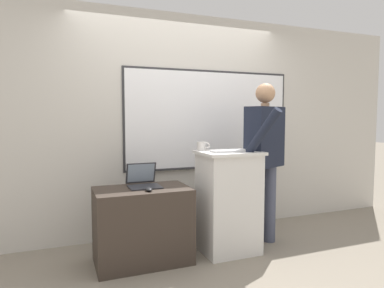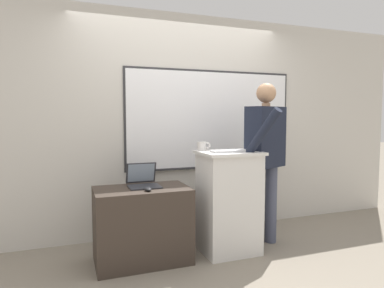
{
  "view_description": "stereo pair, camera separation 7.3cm",
  "coord_description": "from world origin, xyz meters",
  "px_view_note": "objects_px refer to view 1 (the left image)",
  "views": [
    {
      "loc": [
        -1.35,
        -2.76,
        1.4
      ],
      "look_at": [
        -0.11,
        0.41,
        1.13
      ],
      "focal_mm": 32.0,
      "sensor_mm": 36.0,
      "label": 1
    },
    {
      "loc": [
        -1.28,
        -2.78,
        1.4
      ],
      "look_at": [
        -0.11,
        0.41,
        1.13
      ],
      "focal_mm": 32.0,
      "sensor_mm": 36.0,
      "label": 2
    }
  ],
  "objects_px": {
    "wireless_keyboard": "(230,151)",
    "computer_mouse_by_keyboard": "(252,149)",
    "lectern_podium": "(228,201)",
    "side_desk": "(143,225)",
    "computer_mouse_by_laptop": "(149,189)",
    "laptop": "(143,179)",
    "coffee_mug": "(202,146)",
    "person_presenter": "(265,151)"
  },
  "relations": [
    {
      "from": "wireless_keyboard",
      "to": "computer_mouse_by_keyboard",
      "type": "xyz_separation_m",
      "value": [
        0.26,
        0.01,
        0.01
      ]
    },
    {
      "from": "lectern_podium",
      "to": "side_desk",
      "type": "height_order",
      "value": "lectern_podium"
    },
    {
      "from": "lectern_podium",
      "to": "computer_mouse_by_laptop",
      "type": "relative_size",
      "value": 10.46
    },
    {
      "from": "lectern_podium",
      "to": "computer_mouse_by_keyboard",
      "type": "bearing_deg",
      "value": -11.42
    },
    {
      "from": "computer_mouse_by_keyboard",
      "to": "laptop",
      "type": "bearing_deg",
      "value": 168.85
    },
    {
      "from": "laptop",
      "to": "side_desk",
      "type": "bearing_deg",
      "value": -106.31
    },
    {
      "from": "coffee_mug",
      "to": "computer_mouse_by_keyboard",
      "type": "bearing_deg",
      "value": -26.27
    },
    {
      "from": "lectern_podium",
      "to": "wireless_keyboard",
      "type": "relative_size",
      "value": 2.65
    },
    {
      "from": "computer_mouse_by_laptop",
      "to": "computer_mouse_by_keyboard",
      "type": "distance_m",
      "value": 1.16
    },
    {
      "from": "laptop",
      "to": "computer_mouse_by_keyboard",
      "type": "xyz_separation_m",
      "value": [
        1.1,
        -0.22,
        0.28
      ]
    },
    {
      "from": "person_presenter",
      "to": "wireless_keyboard",
      "type": "relative_size",
      "value": 4.44
    },
    {
      "from": "laptop",
      "to": "wireless_keyboard",
      "type": "xyz_separation_m",
      "value": [
        0.84,
        -0.23,
        0.27
      ]
    },
    {
      "from": "lectern_podium",
      "to": "computer_mouse_by_keyboard",
      "type": "height_order",
      "value": "computer_mouse_by_keyboard"
    },
    {
      "from": "side_desk",
      "to": "person_presenter",
      "type": "height_order",
      "value": "person_presenter"
    },
    {
      "from": "computer_mouse_by_laptop",
      "to": "wireless_keyboard",
      "type": "bearing_deg",
      "value": 2.1
    },
    {
      "from": "coffee_mug",
      "to": "lectern_podium",
      "type": "bearing_deg",
      "value": -39.35
    },
    {
      "from": "lectern_podium",
      "to": "coffee_mug",
      "type": "relative_size",
      "value": 7.2
    },
    {
      "from": "lectern_podium",
      "to": "computer_mouse_by_laptop",
      "type": "height_order",
      "value": "lectern_podium"
    },
    {
      "from": "person_presenter",
      "to": "computer_mouse_by_laptop",
      "type": "relative_size",
      "value": 17.52
    },
    {
      "from": "laptop",
      "to": "computer_mouse_by_laptop",
      "type": "bearing_deg",
      "value": -91.5
    },
    {
      "from": "side_desk",
      "to": "wireless_keyboard",
      "type": "relative_size",
      "value": 2.26
    },
    {
      "from": "wireless_keyboard",
      "to": "person_presenter",
      "type": "bearing_deg",
      "value": 11.08
    },
    {
      "from": "lectern_podium",
      "to": "computer_mouse_by_keyboard",
      "type": "relative_size",
      "value": 10.46
    },
    {
      "from": "laptop",
      "to": "computer_mouse_by_keyboard",
      "type": "height_order",
      "value": "computer_mouse_by_keyboard"
    },
    {
      "from": "computer_mouse_by_keyboard",
      "to": "coffee_mug",
      "type": "bearing_deg",
      "value": 153.73
    },
    {
      "from": "computer_mouse_by_keyboard",
      "to": "side_desk",
      "type": "bearing_deg",
      "value": 174.46
    },
    {
      "from": "wireless_keyboard",
      "to": "coffee_mug",
      "type": "height_order",
      "value": "coffee_mug"
    },
    {
      "from": "person_presenter",
      "to": "laptop",
      "type": "relative_size",
      "value": 5.39
    },
    {
      "from": "lectern_podium",
      "to": "coffee_mug",
      "type": "bearing_deg",
      "value": 140.65
    },
    {
      "from": "wireless_keyboard",
      "to": "computer_mouse_by_laptop",
      "type": "bearing_deg",
      "value": -177.9
    },
    {
      "from": "side_desk",
      "to": "lectern_podium",
      "type": "bearing_deg",
      "value": -3.88
    },
    {
      "from": "laptop",
      "to": "computer_mouse_by_laptop",
      "type": "height_order",
      "value": "laptop"
    },
    {
      "from": "side_desk",
      "to": "wireless_keyboard",
      "type": "xyz_separation_m",
      "value": [
        0.87,
        -0.12,
        0.7
      ]
    },
    {
      "from": "person_presenter",
      "to": "computer_mouse_by_keyboard",
      "type": "height_order",
      "value": "person_presenter"
    },
    {
      "from": "computer_mouse_by_laptop",
      "to": "coffee_mug",
      "type": "bearing_deg",
      "value": 23.23
    },
    {
      "from": "side_desk",
      "to": "person_presenter",
      "type": "relative_size",
      "value": 0.51
    },
    {
      "from": "lectern_podium",
      "to": "person_presenter",
      "type": "bearing_deg",
      "value": 3.47
    },
    {
      "from": "computer_mouse_by_keyboard",
      "to": "coffee_mug",
      "type": "distance_m",
      "value": 0.52
    },
    {
      "from": "wireless_keyboard",
      "to": "computer_mouse_by_keyboard",
      "type": "height_order",
      "value": "computer_mouse_by_keyboard"
    },
    {
      "from": "wireless_keyboard",
      "to": "computer_mouse_by_laptop",
      "type": "xyz_separation_m",
      "value": [
        -0.85,
        -0.03,
        -0.32
      ]
    },
    {
      "from": "wireless_keyboard",
      "to": "coffee_mug",
      "type": "distance_m",
      "value": 0.32
    },
    {
      "from": "computer_mouse_by_laptop",
      "to": "coffee_mug",
      "type": "height_order",
      "value": "coffee_mug"
    }
  ]
}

